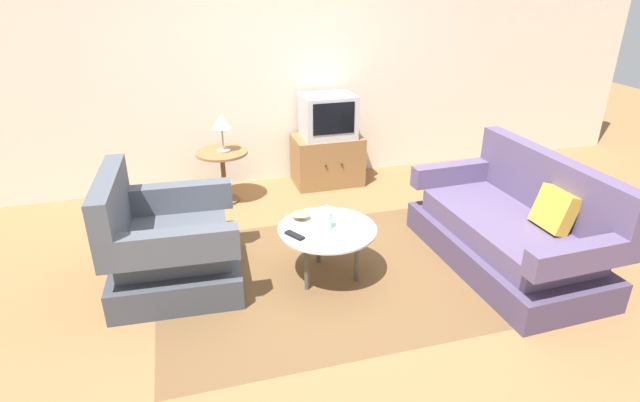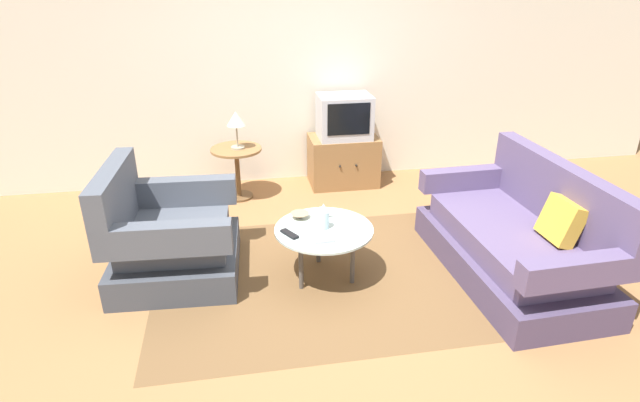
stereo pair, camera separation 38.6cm
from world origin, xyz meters
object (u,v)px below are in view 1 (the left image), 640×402
Objects in this scene: side_table at (223,165)px; tv_stand at (327,160)px; television at (328,116)px; tv_remote_dark at (295,235)px; mug at (323,213)px; coffee_table at (327,232)px; couch at (512,231)px; armchair at (167,248)px; vase at (327,216)px; bowl at (301,216)px; tv_remote_silver at (332,241)px; table_lamp at (221,124)px.

side_table reaches higher than tv_stand.
television reaches higher than tv_remote_dark.
television is 1.79m from mug.
coffee_table is 0.28m from tv_remote_dark.
armchair is at bearing 78.37° from couch.
side_table is 1.79m from vase.
bowl reaches higher than tv_remote_silver.
couch is 1.55m from mug.
couch is at bearing -124.90° from tv_remote_dark.
armchair is 1.27m from tv_remote_silver.
vase is (-0.56, -1.85, -0.25)m from television.
tv_remote_silver is (0.57, -1.88, -0.40)m from table_lamp.
couch is 11.65× the size of bowl.
side_table reaches higher than tv_remote_dark.
tv_remote_dark is 1.15× the size of tv_remote_silver.
tv_stand is at bearing 9.36° from side_table.
coffee_table is at bearing -53.11° from bowl.
tv_remote_silver is at bearing 71.09° from armchair.
side_table is at bearing 46.57° from couch.
armchair is at bearing 176.30° from mug.
table_lamp is at bearing 112.52° from mug.
bowl is 0.29m from tv_remote_dark.
table_lamp reaches higher than bowl.
tv_stand is 3.65× the size of vase.
couch is (2.71, -0.47, -0.01)m from armchair.
tv_stand is (1.76, 1.61, -0.03)m from armchair.
side_table is (-2.13, 1.88, 0.11)m from couch.
vase reaches higher than bowl.
mug is (0.64, -1.50, 0.07)m from side_table.
television is 4.43× the size of mug.
television is at bearing 72.15° from mug.
mug is at bearing -80.64° from tv_remote_dark.
table_lamp is 2.58× the size of tv_remote_silver.
side_table is 1.78m from tv_remote_dark.
mug is (-1.49, 0.39, 0.18)m from couch.
side_table is 1.20m from tv_stand.
television is at bearing 22.79° from couch.
couch reaches higher than tv_stand.
side_table is (-0.62, 1.68, 0.01)m from coffee_table.
mug is (0.02, 0.18, -0.06)m from vase.
bowl is at bearing 126.89° from coffee_table.
bowl is (-1.67, 0.41, 0.16)m from couch.
tv_stand is (1.18, 0.19, -0.13)m from side_table.
tv_remote_silver reaches higher than coffee_table.
table_lamp reaches higher than couch.
coffee_table is (-1.51, 0.21, 0.10)m from couch.
coffee_table is 5.97× the size of mug.
coffee_table is 5.11× the size of tv_remote_silver.
television is at bearing 8.65° from side_table.
table_lamp reaches higher than coffee_table.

